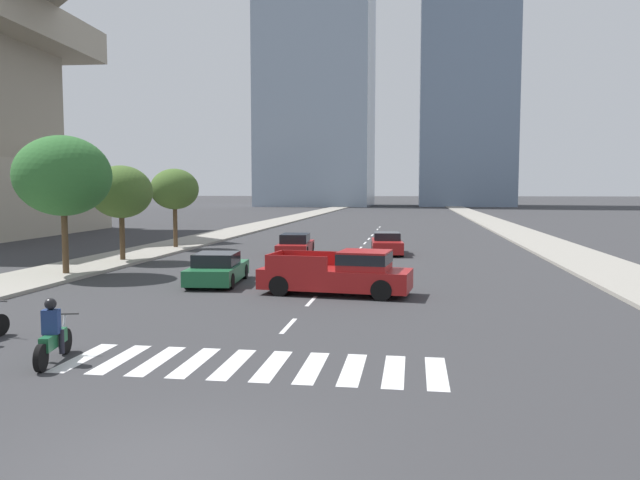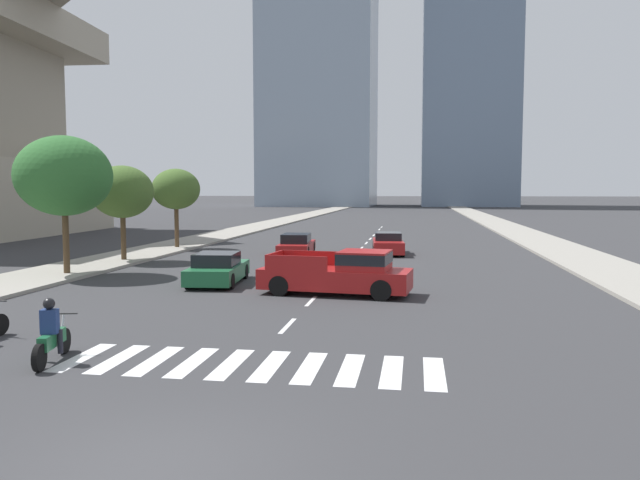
% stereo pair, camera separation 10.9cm
% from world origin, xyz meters
% --- Properties ---
extents(ground_plane, '(800.00, 800.00, 0.00)m').
position_xyz_m(ground_plane, '(0.00, 0.00, 0.00)').
color(ground_plane, '#333335').
extents(sidewalk_east, '(4.00, 260.00, 0.15)m').
position_xyz_m(sidewalk_east, '(12.85, 30.00, 0.07)').
color(sidewalk_east, gray).
rests_on(sidewalk_east, ground).
extents(sidewalk_west, '(4.00, 260.00, 0.15)m').
position_xyz_m(sidewalk_west, '(-12.85, 30.00, 0.07)').
color(sidewalk_west, gray).
rests_on(sidewalk_west, ground).
extents(crosswalk_near, '(8.55, 2.46, 0.01)m').
position_xyz_m(crosswalk_near, '(-0.00, 5.11, 0.00)').
color(crosswalk_near, silver).
rests_on(crosswalk_near, ground).
extents(lane_divider_center, '(0.14, 50.00, 0.01)m').
position_xyz_m(lane_divider_center, '(0.00, 33.11, 0.00)').
color(lane_divider_center, silver).
rests_on(lane_divider_center, ground).
extents(motorcycle_lead, '(0.77, 2.07, 1.49)m').
position_xyz_m(motorcycle_lead, '(-4.51, 4.64, 0.58)').
color(motorcycle_lead, black).
rests_on(motorcycle_lead, ground).
extents(pickup_truck, '(5.78, 2.61, 1.67)m').
position_xyz_m(pickup_truck, '(0.93, 14.59, 0.81)').
color(pickup_truck, maroon).
rests_on(pickup_truck, ground).
extents(sedan_red_0, '(2.14, 4.46, 1.32)m').
position_xyz_m(sedan_red_0, '(1.94, 29.51, 0.61)').
color(sedan_red_0, maroon).
rests_on(sedan_red_0, ground).
extents(sedan_red_1, '(2.09, 4.83, 1.28)m').
position_xyz_m(sedan_red_1, '(-3.53, 28.33, 0.59)').
color(sedan_red_1, maroon).
rests_on(sedan_red_1, ground).
extents(sedan_green_2, '(2.27, 4.52, 1.31)m').
position_xyz_m(sedan_green_2, '(-4.55, 16.49, 0.60)').
color(sedan_green_2, '#1E6038').
rests_on(sedan_green_2, ground).
extents(street_tree_nearest, '(4.24, 4.24, 6.20)m').
position_xyz_m(street_tree_nearest, '(-12.05, 17.57, 4.54)').
color(street_tree_nearest, '#4C3823').
rests_on(street_tree_nearest, sidewalk_west).
extents(street_tree_second, '(3.33, 3.33, 5.08)m').
position_xyz_m(street_tree_second, '(-12.05, 23.06, 3.80)').
color(street_tree_second, '#4C3823').
rests_on(street_tree_second, sidewalk_west).
extents(street_tree_third, '(3.15, 3.15, 5.16)m').
position_xyz_m(street_tree_third, '(-12.05, 30.53, 3.96)').
color(street_tree_third, '#4C3823').
rests_on(street_tree_third, sidewalk_west).
extents(office_tower_center_skyline, '(22.51, 23.48, 77.90)m').
position_xyz_m(office_tower_center_skyline, '(16.06, 149.93, 38.42)').
color(office_tower_center_skyline, slate).
rests_on(office_tower_center_skyline, ground).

